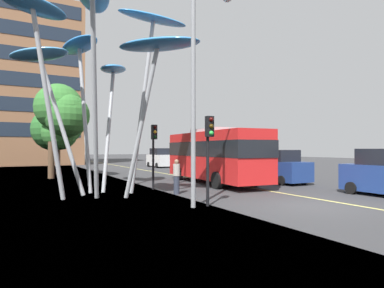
% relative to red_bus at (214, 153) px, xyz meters
% --- Properties ---
extents(ground, '(120.00, 240.00, 0.10)m').
position_rel_red_bus_xyz_m(ground, '(-1.73, -8.93, -1.97)').
color(ground, '#38383A').
extents(red_bus, '(3.18, 9.91, 3.52)m').
position_rel_red_bus_xyz_m(red_bus, '(0.00, 0.00, 0.00)').
color(red_bus, red).
rests_on(red_bus, ground).
extents(leaf_sculpture, '(9.33, 9.87, 9.41)m').
position_rel_red_bus_xyz_m(leaf_sculpture, '(-7.70, -2.16, 5.20)').
color(leaf_sculpture, '#9EA0A5').
rests_on(leaf_sculpture, ground).
extents(traffic_light_kerb_near, '(0.28, 0.42, 3.49)m').
position_rel_red_bus_xyz_m(traffic_light_kerb_near, '(-4.66, -7.15, 0.61)').
color(traffic_light_kerb_near, black).
rests_on(traffic_light_kerb_near, ground).
extents(traffic_light_kerb_far, '(0.28, 0.42, 3.54)m').
position_rel_red_bus_xyz_m(traffic_light_kerb_far, '(-4.62, -1.23, 0.64)').
color(traffic_light_kerb_far, black).
rests_on(traffic_light_kerb_far, ground).
extents(car_parked_mid, '(2.06, 4.45, 2.15)m').
position_rel_red_bus_xyz_m(car_parked_mid, '(3.91, -1.59, -0.91)').
color(car_parked_mid, navy).
rests_on(car_parked_mid, ground).
extents(car_parked_far, '(1.98, 4.07, 2.33)m').
position_rel_red_bus_xyz_m(car_parked_far, '(4.46, 5.40, -0.84)').
color(car_parked_far, '#2D5138').
rests_on(car_parked_far, ground).
extents(car_side_street, '(2.02, 3.88, 2.26)m').
position_rel_red_bus_xyz_m(car_side_street, '(4.00, 11.55, -0.87)').
color(car_side_street, gray).
rests_on(car_side_street, ground).
extents(car_far_side, '(1.93, 4.39, 2.29)m').
position_rel_red_bus_xyz_m(car_far_side, '(4.07, 19.02, -0.86)').
color(car_far_side, silver).
rests_on(car_far_side, ground).
extents(street_lamp, '(1.88, 0.44, 8.62)m').
position_rel_red_bus_xyz_m(street_lamp, '(-4.91, -7.05, 3.51)').
color(street_lamp, gray).
rests_on(street_lamp, ground).
extents(tree_pavement_near, '(3.97, 4.16, 7.16)m').
position_rel_red_bus_xyz_m(tree_pavement_near, '(-8.15, 8.57, 2.88)').
color(tree_pavement_near, brown).
rests_on(tree_pavement_near, ground).
extents(tree_pavement_far, '(4.16, 4.81, 5.87)m').
position_rel_red_bus_xyz_m(tree_pavement_far, '(-8.05, 12.98, 2.17)').
color(tree_pavement_far, brown).
rests_on(tree_pavement_far, ground).
extents(pedestrian, '(0.34, 0.34, 1.71)m').
position_rel_red_bus_xyz_m(pedestrian, '(-4.29, -3.42, -1.06)').
color(pedestrian, '#2D3342').
rests_on(pedestrian, ground).
extents(backdrop_building, '(18.27, 13.07, 22.42)m').
position_rel_red_bus_xyz_m(backdrop_building, '(-12.03, 35.36, 9.29)').
color(backdrop_building, '#8E6042').
rests_on(backdrop_building, ground).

